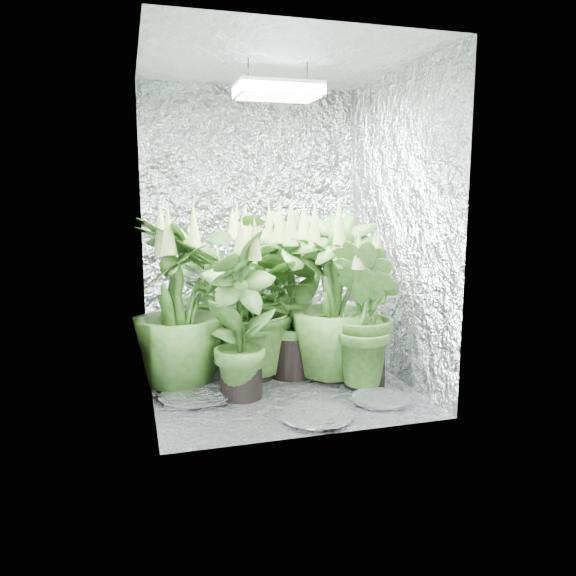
% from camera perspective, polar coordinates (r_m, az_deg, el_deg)
% --- Properties ---
extents(ground, '(1.60, 1.60, 0.00)m').
position_cam_1_polar(ground, '(3.69, -0.92, -9.81)').
color(ground, silver).
rests_on(ground, ground).
extents(walls, '(1.62, 1.62, 2.00)m').
position_cam_1_polar(walls, '(3.48, -0.96, 5.90)').
color(walls, silver).
rests_on(walls, ground).
extents(ceiling, '(1.60, 1.60, 0.01)m').
position_cam_1_polar(ceiling, '(3.56, -1.01, 22.16)').
color(ceiling, silver).
rests_on(ceiling, walls).
extents(grow_lamp, '(0.50, 0.30, 0.22)m').
position_cam_1_polar(grow_lamp, '(3.53, -1.00, 19.41)').
color(grow_lamp, gray).
rests_on(grow_lamp, ceiling).
extents(plant_a, '(1.22, 1.22, 1.16)m').
position_cam_1_polar(plant_a, '(4.11, -6.19, 0.06)').
color(plant_a, black).
rests_on(plant_a, ground).
extents(plant_b, '(0.79, 0.79, 1.19)m').
position_cam_1_polar(plant_b, '(3.74, 0.39, -0.89)').
color(plant_b, black).
rests_on(plant_b, ground).
extents(plant_c, '(0.71, 0.71, 1.15)m').
position_cam_1_polar(plant_c, '(3.99, -0.84, -0.35)').
color(plant_c, black).
rests_on(plant_c, ground).
extents(plant_d, '(0.81, 0.81, 1.16)m').
position_cam_1_polar(plant_d, '(3.57, -11.12, -1.83)').
color(plant_d, black).
rests_on(plant_d, ground).
extents(plant_e, '(1.15, 1.15, 1.04)m').
position_cam_1_polar(plant_e, '(3.72, -3.86, -1.85)').
color(plant_e, black).
rests_on(plant_e, ground).
extents(plant_f, '(0.74, 0.74, 1.08)m').
position_cam_1_polar(plant_f, '(3.35, -4.85, -2.81)').
color(plant_f, black).
rests_on(plant_f, ground).
extents(plant_g, '(0.56, 0.56, 1.01)m').
position_cam_1_polar(plant_g, '(3.58, 7.91, -2.73)').
color(plant_g, black).
rests_on(plant_g, ground).
extents(plant_h, '(0.77, 0.77, 1.17)m').
position_cam_1_polar(plant_h, '(3.71, 4.57, -1.07)').
color(plant_h, black).
rests_on(plant_h, ground).
extents(circulation_fan, '(0.21, 0.32, 0.39)m').
position_cam_1_polar(circulation_fan, '(3.97, 6.64, -5.95)').
color(circulation_fan, black).
rests_on(circulation_fan, ground).
extents(plant_label, '(0.06, 0.04, 0.08)m').
position_cam_1_polar(plant_label, '(3.61, 8.85, -5.35)').
color(plant_label, white).
rests_on(plant_label, plant_g).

